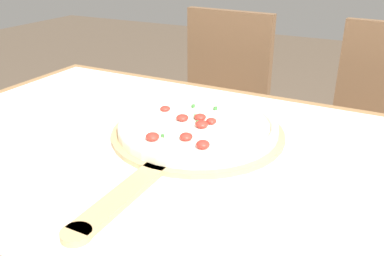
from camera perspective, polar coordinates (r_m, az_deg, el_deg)
dining_table at (r=0.89m, az=-1.35°, el=-10.18°), size 1.47×0.99×0.73m
towel_cloth at (r=0.84m, az=-1.41°, el=-4.94°), size 1.39×0.91×0.00m
pizza_peel at (r=0.94m, az=0.17°, el=-1.20°), size 0.40×0.64×0.01m
pizza at (r=0.95m, az=0.81°, el=0.37°), size 0.37×0.37×0.04m
chair_left at (r=1.71m, az=3.47°, el=3.10°), size 0.43×0.43×0.90m
chair_right at (r=1.58m, az=24.79°, el=-0.96°), size 0.44×0.44×0.90m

